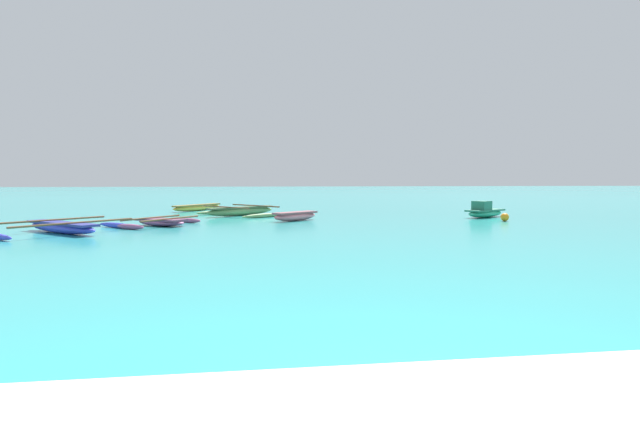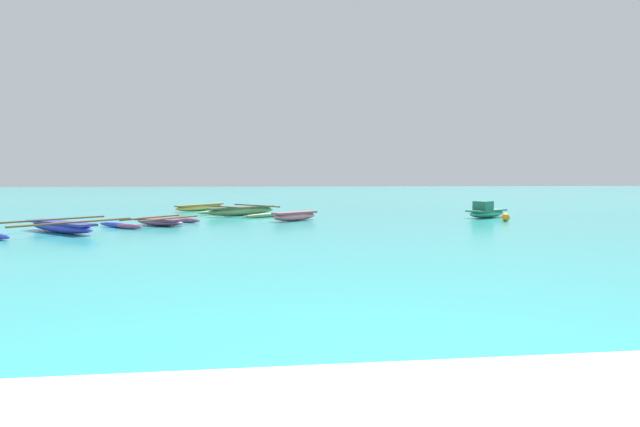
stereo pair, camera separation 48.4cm
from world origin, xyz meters
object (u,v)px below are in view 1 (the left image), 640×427
(moored_boat_1, at_px, (241,211))
(moored_boat_3, at_px, (197,207))
(moored_boat_4, at_px, (62,227))
(moored_boat_0, at_px, (485,212))
(mooring_buoy_0, at_px, (505,217))
(moored_boat_2, at_px, (161,222))
(moored_boat_5, at_px, (295,216))

(moored_boat_1, bearing_deg, moored_boat_3, 81.57)
(moored_boat_3, relative_size, moored_boat_4, 0.73)
(moored_boat_0, relative_size, moored_boat_4, 0.54)
(moored_boat_4, height_order, mooring_buoy_0, moored_boat_4)
(moored_boat_2, xyz_separation_m, moored_boat_4, (-2.90, -2.25, 0.04))
(moored_boat_0, height_order, moored_boat_2, moored_boat_0)
(moored_boat_4, relative_size, moored_boat_5, 2.11)
(moored_boat_3, bearing_deg, moored_boat_2, -146.84)
(moored_boat_2, distance_m, moored_boat_3, 9.52)
(moored_boat_0, bearing_deg, moored_boat_2, 156.69)
(moored_boat_3, relative_size, moored_boat_5, 1.53)
(moored_boat_2, bearing_deg, moored_boat_3, 122.05)
(moored_boat_2, height_order, mooring_buoy_0, mooring_buoy_0)
(mooring_buoy_0, bearing_deg, moored_boat_5, 170.58)
(moored_boat_2, relative_size, moored_boat_3, 0.99)
(moored_boat_1, xyz_separation_m, mooring_buoy_0, (11.54, -5.06, -0.05))
(moored_boat_5, bearing_deg, moored_boat_3, 84.24)
(moored_boat_4, bearing_deg, moored_boat_1, 94.11)
(moored_boat_4, distance_m, moored_boat_5, 9.24)
(moored_boat_2, distance_m, mooring_buoy_0, 14.56)
(mooring_buoy_0, bearing_deg, moored_boat_4, -172.16)
(moored_boat_1, bearing_deg, moored_boat_4, -167.95)
(moored_boat_0, bearing_deg, mooring_buoy_0, -126.50)
(moored_boat_1, xyz_separation_m, moored_boat_3, (-2.60, 4.30, -0.02))
(moored_boat_2, relative_size, mooring_buoy_0, 9.65)
(moored_boat_3, xyz_separation_m, moored_boat_5, (5.05, -7.85, 0.02))
(moored_boat_1, height_order, moored_boat_5, moored_boat_1)
(moored_boat_0, height_order, moored_boat_5, moored_boat_0)
(mooring_buoy_0, bearing_deg, moored_boat_2, -179.41)
(moored_boat_2, relative_size, moored_boat_5, 1.52)
(moored_boat_5, xyz_separation_m, mooring_buoy_0, (9.09, -1.51, -0.04))
(moored_boat_2, bearing_deg, moored_boat_5, 51.43)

